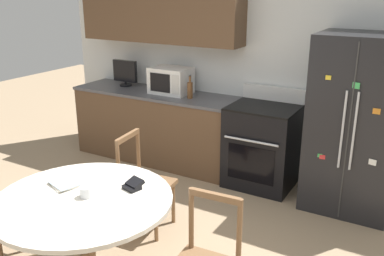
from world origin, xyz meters
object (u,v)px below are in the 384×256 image
microwave (171,80)px  wallet (133,185)px  dining_chair_far (145,185)px  countertop_tv (125,72)px  refrigerator (355,125)px  oven_range (262,145)px  counter_bottle (190,90)px  candle_glass (87,193)px

microwave → wallet: 2.33m
dining_chair_far → wallet: dining_chair_far is taller
countertop_tv → wallet: bearing=-50.7°
countertop_tv → dining_chair_far: bearing=-47.6°
refrigerator → wallet: bearing=-120.9°
oven_range → countertop_tv: (-1.98, 0.11, 0.61)m
microwave → counter_bottle: microwave is taller
refrigerator → microwave: 2.20m
oven_range → candle_glass: oven_range is taller
oven_range → wallet: size_ratio=7.07×
oven_range → counter_bottle: counter_bottle is taller
refrigerator → countertop_tv: size_ratio=4.94×
candle_glass → countertop_tv: bearing=122.6°
countertop_tv → candle_glass: (1.53, -2.40, -0.30)m
candle_glass → dining_chair_far: bearing=99.7°
countertop_tv → candle_glass: countertop_tv is taller
dining_chair_far → candle_glass: dining_chair_far is taller
dining_chair_far → wallet: bearing=24.0°
refrigerator → oven_range: (-0.95, 0.03, -0.41)m
refrigerator → oven_range: 1.03m
microwave → counter_bottle: size_ratio=1.75×
oven_range → microwave: bearing=177.0°
oven_range → microwave: microwave is taller
counter_bottle → wallet: 2.11m
candle_glass → wallet: candle_glass is taller
oven_range → dining_chair_far: 1.53m
countertop_tv → microwave: bearing=-3.2°
countertop_tv → dining_chair_far: countertop_tv is taller
dining_chair_far → counter_bottle: bearing=-173.0°
refrigerator → wallet: size_ratio=11.46×
refrigerator → candle_glass: 2.65m
refrigerator → dining_chair_far: size_ratio=1.94×
refrigerator → oven_range: bearing=177.9°
countertop_tv → dining_chair_far: size_ratio=0.39×
countertop_tv → wallet: 2.77m
counter_bottle → dining_chair_far: counter_bottle is taller
microwave → countertop_tv: bearing=176.8°
refrigerator → counter_bottle: size_ratio=6.37×
candle_glass → microwave: bearing=108.7°
dining_chair_far → wallet: 0.79m
counter_bottle → dining_chair_far: size_ratio=0.30×
oven_range → wallet: 2.06m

